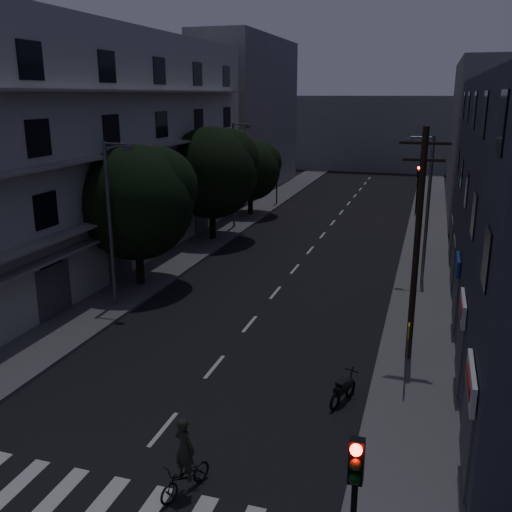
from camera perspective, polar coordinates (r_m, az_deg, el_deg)
The scene contains 21 objects.
ground at distance 39.39m, azimuth 5.59°, elevation 0.76°, with size 160.00×160.00×0.00m, color black.
sidewalk_left at distance 41.46m, azimuth -4.61°, elevation 1.66°, with size 3.00×90.00×0.15m, color #565659.
sidewalk_right at distance 38.65m, azimuth 16.54°, elevation -0.02°, with size 3.00×90.00×0.15m, color #565659.
lane_markings at distance 45.35m, azimuth 7.20°, elevation 2.74°, with size 0.15×60.50×0.01m.
building_left at distance 36.16m, azimuth -15.77°, elevation 10.16°, with size 7.00×36.00×14.00m.
building_far_left at distance 63.41m, azimuth -0.79°, elevation 13.88°, with size 6.00×20.00×16.00m, color slate.
building_far_right at distance 54.61m, azimuth 22.26°, elevation 10.83°, with size 6.00×20.00×13.00m, color slate.
building_far_end at distance 82.80m, azimuth 12.19°, elevation 11.93°, with size 24.00×8.00×10.00m, color slate.
tree_near at distance 31.08m, azimuth -11.76°, elevation 5.68°, with size 6.16×6.16×7.60m.
tree_mid at distance 40.73m, azimuth -4.35°, elevation 8.64°, with size 6.46×6.46×7.95m.
tree_far at distance 49.41m, azimuth -0.50°, elevation 8.78°, with size 5.11×5.11×6.32m.
traffic_signal_near at distance 11.58m, azimuth 9.80°, elevation -22.47°, with size 0.28×0.37×4.10m.
traffic_signal_far_right at distance 51.60m, azimuth 15.89°, elevation 7.35°, with size 0.28×0.37×4.10m.
traffic_signal_far_left at distance 54.14m, azimuth 2.09°, elevation 8.32°, with size 0.28×0.37×4.10m.
street_lamp_left_near at distance 28.04m, azimuth -14.25°, elevation 3.80°, with size 1.51×0.25×8.00m.
street_lamp_right at distance 32.17m, azimuth 16.63°, elevation 5.13°, with size 1.51×0.25×8.00m.
street_lamp_left_far at distance 44.33m, azimuth -2.12°, elevation 8.58°, with size 1.51×0.25×8.00m.
utility_pole at distance 22.21m, azimuth 15.81°, elevation 1.28°, with size 1.80×0.24×9.00m.
bus_stop_sign at distance 20.56m, azimuth 14.92°, elevation -8.65°, with size 0.06×0.35×2.52m.
motorcycle at distance 20.31m, azimuth 8.70°, elevation -13.15°, with size 0.78×1.69×1.12m.
cyclist at distance 16.13m, azimuth -7.08°, elevation -20.29°, with size 1.23×1.87×2.24m.
Camera 1 is at (7.50, -12.29, 10.25)m, focal length 40.00 mm.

